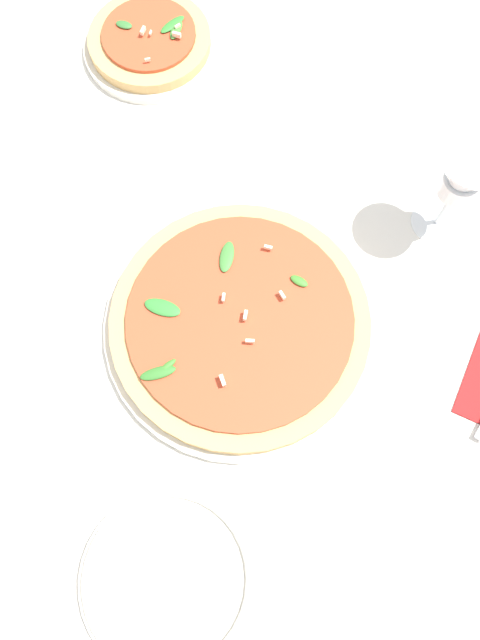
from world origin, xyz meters
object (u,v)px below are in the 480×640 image
Objects in this scene: pizza_personal_side at (150,43)px; wine_glass at (463,179)px; side_plate_white at (167,579)px; pizza_arugula_main at (240,323)px.

wine_glass is (-0.02, -0.51, 0.10)m from pizza_personal_side.
pizza_personal_side is 1.02× the size of side_plate_white.
pizza_arugula_main is at bearing 18.88° from side_plate_white.
wine_glass reaches higher than side_plate_white.
side_plate_white is at bearing -161.12° from pizza_arugula_main.
wine_glass is at bearing -92.12° from pizza_personal_side.
pizza_arugula_main is 1.71× the size of pizza_personal_side.
pizza_arugula_main is at bearing 153.53° from wine_glass.
wine_glass reaches higher than pizza_personal_side.
pizza_personal_side is at bearing 87.88° from wine_glass.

